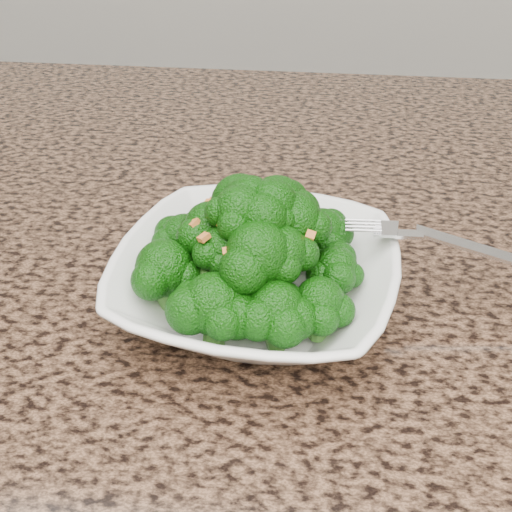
# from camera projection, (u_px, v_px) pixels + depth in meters

# --- Properties ---
(granite_counter) EXTENTS (1.64, 1.04, 0.03)m
(granite_counter) POSITION_uv_depth(u_px,v_px,m) (87.00, 282.00, 0.55)
(granite_counter) COLOR brown
(granite_counter) RESTS_ON cabinet
(bowl) EXTENTS (0.24, 0.24, 0.05)m
(bowl) POSITION_uv_depth(u_px,v_px,m) (256.00, 282.00, 0.48)
(bowl) COLOR white
(bowl) RESTS_ON granite_counter
(broccoli_pile) EXTENTS (0.19, 0.19, 0.08)m
(broccoli_pile) POSITION_uv_depth(u_px,v_px,m) (256.00, 210.00, 0.45)
(broccoli_pile) COLOR #0F4C08
(broccoli_pile) RESTS_ON bowl
(garlic_topping) EXTENTS (0.11, 0.11, 0.01)m
(garlic_topping) POSITION_uv_depth(u_px,v_px,m) (256.00, 157.00, 0.43)
(garlic_topping) COLOR orange
(garlic_topping) RESTS_ON broccoli_pile
(fork) EXTENTS (0.17, 0.05, 0.01)m
(fork) POSITION_uv_depth(u_px,v_px,m) (415.00, 235.00, 0.48)
(fork) COLOR silver
(fork) RESTS_ON bowl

